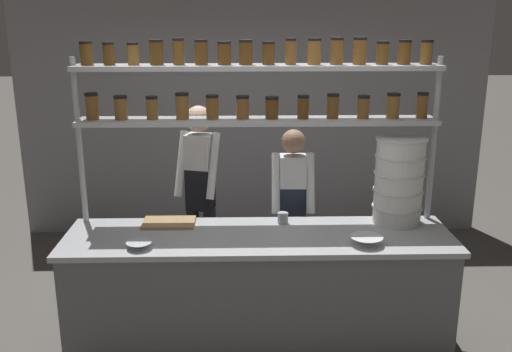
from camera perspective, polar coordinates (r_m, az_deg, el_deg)
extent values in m
plane|color=#5B5651|center=(4.65, 0.28, -16.47)|extent=(40.00, 40.00, 0.00)
cube|color=#939399|center=(6.50, -0.35, 6.98)|extent=(5.27, 0.12, 2.96)
cube|color=slate|center=(4.43, 0.29, -11.67)|extent=(2.81, 0.72, 0.88)
cube|color=#B7BABF|center=(4.24, 0.30, -6.15)|extent=(2.87, 0.76, 0.04)
cylinder|color=#B7BABF|center=(4.65, -16.79, -2.27)|extent=(0.04, 0.04, 2.19)
cylinder|color=#B7BABF|center=(4.72, 16.88, -2.02)|extent=(0.04, 0.04, 2.19)
cube|color=#B7BABF|center=(4.33, 0.18, 5.51)|extent=(2.71, 0.28, 0.04)
cylinder|color=brown|center=(4.45, -16.08, 6.59)|extent=(0.10, 0.10, 0.18)
cylinder|color=black|center=(4.44, -16.18, 7.85)|extent=(0.10, 0.10, 0.02)
cylinder|color=brown|center=(4.41, -13.36, 6.55)|extent=(0.10, 0.10, 0.16)
cylinder|color=black|center=(4.39, -13.43, 7.69)|extent=(0.10, 0.10, 0.02)
cylinder|color=brown|center=(4.36, -10.35, 6.60)|extent=(0.09, 0.09, 0.15)
cylinder|color=black|center=(4.35, -10.41, 7.73)|extent=(0.09, 0.09, 0.02)
cylinder|color=brown|center=(4.33, -7.38, 6.83)|extent=(0.10, 0.10, 0.18)
cylinder|color=black|center=(4.32, -7.43, 8.12)|extent=(0.10, 0.10, 0.02)
cylinder|color=brown|center=(4.32, -4.39, 6.76)|extent=(0.09, 0.09, 0.16)
cylinder|color=black|center=(4.30, -4.41, 7.96)|extent=(0.10, 0.10, 0.02)
cylinder|color=brown|center=(4.31, -1.34, 6.75)|extent=(0.10, 0.10, 0.16)
cylinder|color=black|center=(4.30, -1.35, 7.91)|extent=(0.10, 0.10, 0.02)
cylinder|color=#513314|center=(4.32, 1.60, 6.71)|extent=(0.10, 0.10, 0.15)
cylinder|color=black|center=(4.31, 1.61, 7.80)|extent=(0.10, 0.10, 0.02)
cylinder|color=#513314|center=(4.34, 4.74, 6.76)|extent=(0.09, 0.09, 0.16)
cylinder|color=black|center=(4.32, 4.76, 7.92)|extent=(0.09, 0.09, 0.02)
cylinder|color=brown|center=(4.37, 7.69, 6.81)|extent=(0.09, 0.09, 0.17)
cylinder|color=black|center=(4.35, 7.73, 8.03)|extent=(0.09, 0.09, 0.02)
cylinder|color=brown|center=(4.41, 10.68, 6.68)|extent=(0.09, 0.09, 0.15)
cylinder|color=black|center=(4.40, 10.74, 7.80)|extent=(0.09, 0.09, 0.02)
cylinder|color=brown|center=(4.46, 13.55, 6.72)|extent=(0.10, 0.10, 0.17)
cylinder|color=black|center=(4.45, 13.63, 7.93)|extent=(0.10, 0.10, 0.02)
cylinder|color=brown|center=(4.52, 16.29, 6.67)|extent=(0.09, 0.09, 0.17)
cylinder|color=black|center=(4.51, 16.38, 7.89)|extent=(0.09, 0.09, 0.02)
cube|color=#B7BABF|center=(4.28, 0.19, 10.83)|extent=(2.71, 0.28, 0.04)
cylinder|color=brown|center=(4.41, -16.60, 11.56)|extent=(0.09, 0.09, 0.15)
cylinder|color=black|center=(4.41, -16.69, 12.67)|extent=(0.09, 0.09, 0.02)
cylinder|color=#513314|center=(4.38, -14.50, 11.64)|extent=(0.08, 0.08, 0.14)
cylinder|color=black|center=(4.37, -14.58, 12.71)|extent=(0.09, 0.09, 0.02)
cylinder|color=brown|center=(4.34, -12.19, 11.74)|extent=(0.08, 0.08, 0.14)
cylinder|color=black|center=(4.34, -12.26, 12.81)|extent=(0.09, 0.09, 0.02)
cylinder|color=#513314|center=(4.31, -9.92, 11.97)|extent=(0.10, 0.10, 0.16)
cylinder|color=black|center=(4.31, -9.98, 13.18)|extent=(0.10, 0.10, 0.02)
cylinder|color=brown|center=(4.29, -7.76, 12.10)|extent=(0.08, 0.08, 0.17)
cylinder|color=black|center=(4.29, -7.81, 13.38)|extent=(0.09, 0.09, 0.02)
cylinder|color=#513314|center=(4.28, -5.50, 12.10)|extent=(0.10, 0.10, 0.16)
cylinder|color=black|center=(4.27, -5.53, 13.32)|extent=(0.10, 0.10, 0.02)
cylinder|color=#513314|center=(4.27, -3.19, 12.05)|extent=(0.10, 0.10, 0.15)
cylinder|color=black|center=(4.26, -3.21, 13.18)|extent=(0.10, 0.10, 0.02)
cylinder|color=#513314|center=(4.27, -1.03, 12.14)|extent=(0.10, 0.10, 0.16)
cylinder|color=black|center=(4.26, -1.04, 13.35)|extent=(0.10, 0.10, 0.02)
cylinder|color=#513314|center=(4.27, 1.25, 12.06)|extent=(0.09, 0.09, 0.15)
cylinder|color=black|center=(4.27, 1.26, 13.19)|extent=(0.10, 0.10, 0.02)
cylinder|color=brown|center=(4.28, 3.50, 12.20)|extent=(0.08, 0.08, 0.17)
cylinder|color=black|center=(4.28, 3.52, 13.47)|extent=(0.08, 0.08, 0.02)
cylinder|color=brown|center=(4.30, 5.84, 12.16)|extent=(0.10, 0.10, 0.17)
cylinder|color=black|center=(4.29, 5.88, 13.43)|extent=(0.10, 0.10, 0.02)
cylinder|color=brown|center=(4.32, 8.08, 12.14)|extent=(0.10, 0.10, 0.18)
cylinder|color=black|center=(4.32, 8.13, 13.44)|extent=(0.10, 0.10, 0.02)
cylinder|color=brown|center=(4.35, 10.33, 12.08)|extent=(0.10, 0.10, 0.18)
cylinder|color=black|center=(4.35, 10.40, 13.38)|extent=(0.10, 0.10, 0.02)
cylinder|color=brown|center=(4.39, 12.53, 11.81)|extent=(0.09, 0.09, 0.15)
cylinder|color=black|center=(4.39, 12.60, 12.91)|extent=(0.09, 0.09, 0.02)
cylinder|color=brown|center=(4.43, 14.62, 11.78)|extent=(0.10, 0.10, 0.16)
cylinder|color=black|center=(4.43, 14.70, 12.94)|extent=(0.10, 0.10, 0.02)
cylinder|color=brown|center=(4.48, 16.68, 11.66)|extent=(0.09, 0.09, 0.16)
cylinder|color=black|center=(4.48, 16.77, 12.80)|extent=(0.09, 0.09, 0.02)
cylinder|color=black|center=(5.22, -6.24, -7.56)|extent=(0.11, 0.11, 0.85)
cylinder|color=black|center=(5.16, -4.57, -7.77)|extent=(0.11, 0.11, 0.85)
cube|color=black|center=(4.98, -5.59, -1.26)|extent=(0.26, 0.23, 0.37)
cube|color=white|center=(4.89, -5.69, 2.47)|extent=(0.26, 0.24, 0.30)
sphere|color=beige|center=(4.83, -5.79, 5.71)|extent=(0.22, 0.22, 0.22)
cylinder|color=white|center=(4.92, -7.49, 1.24)|extent=(0.14, 0.27, 0.55)
cylinder|color=white|center=(4.81, -4.30, 1.01)|extent=(0.14, 0.27, 0.55)
cylinder|color=black|center=(5.08, 2.63, -8.69)|extent=(0.11, 0.11, 0.76)
cylinder|color=black|center=(5.09, 4.45, -8.67)|extent=(0.11, 0.11, 0.76)
cube|color=#232838|center=(4.88, 3.64, -2.87)|extent=(0.22, 0.18, 0.33)
cube|color=white|center=(4.80, 3.71, 0.51)|extent=(0.22, 0.19, 0.27)
sphere|color=#A37A5B|center=(4.73, 3.76, 3.48)|extent=(0.20, 0.20, 0.20)
cylinder|color=white|center=(4.76, 1.99, -0.72)|extent=(0.07, 0.24, 0.50)
cylinder|color=white|center=(4.77, 5.47, -0.72)|extent=(0.07, 0.24, 0.50)
cylinder|color=white|center=(4.59, 13.86, -3.78)|extent=(0.37, 0.37, 0.12)
cylinder|color=silver|center=(4.57, 13.91, -2.98)|extent=(0.39, 0.39, 0.01)
cylinder|color=white|center=(4.55, 13.97, -2.18)|extent=(0.37, 0.37, 0.12)
cylinder|color=silver|center=(4.53, 14.03, -1.37)|extent=(0.39, 0.39, 0.01)
cylinder|color=white|center=(4.51, 14.08, -0.55)|extent=(0.37, 0.37, 0.12)
cylinder|color=silver|center=(4.49, 14.14, 0.28)|extent=(0.39, 0.39, 0.01)
cylinder|color=white|center=(4.48, 14.20, 1.11)|extent=(0.37, 0.37, 0.12)
cylinder|color=silver|center=(4.46, 14.26, 1.95)|extent=(0.39, 0.39, 0.01)
cylinder|color=white|center=(4.44, 14.32, 2.79)|extent=(0.37, 0.37, 0.12)
cylinder|color=silver|center=(4.43, 14.38, 3.64)|extent=(0.39, 0.39, 0.01)
cube|color=#A88456|center=(4.49, -8.69, -4.64)|extent=(0.40, 0.26, 0.02)
cylinder|color=silver|center=(4.07, -11.60, -7.05)|extent=(0.08, 0.08, 0.01)
cone|color=silver|center=(4.07, -11.62, -6.82)|extent=(0.18, 0.18, 0.05)
cylinder|color=white|center=(4.13, 10.96, -6.71)|extent=(0.10, 0.10, 0.01)
cone|color=white|center=(4.12, 10.98, -6.38)|extent=(0.23, 0.23, 0.06)
cylinder|color=#B2B7BC|center=(4.45, 2.70, -4.22)|extent=(0.08, 0.08, 0.08)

